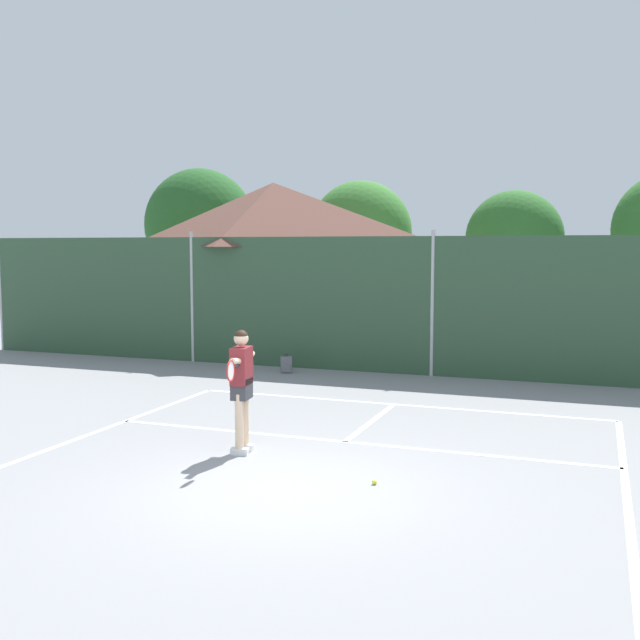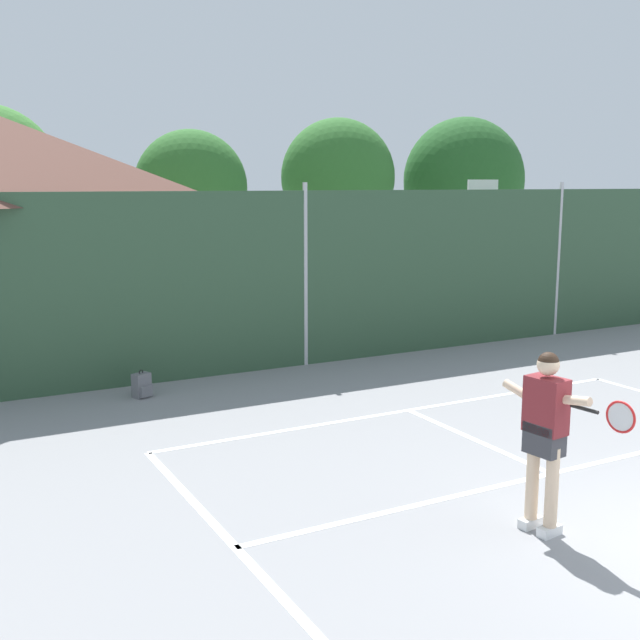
# 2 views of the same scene
# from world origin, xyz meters

# --- Properties ---
(ground_plane) EXTENTS (120.00, 120.00, 0.00)m
(ground_plane) POSITION_xyz_m (0.00, 0.00, 0.00)
(ground_plane) COLOR gray
(court_markings) EXTENTS (8.30, 11.10, 0.01)m
(court_markings) POSITION_xyz_m (0.00, 0.65, 0.00)
(court_markings) COLOR white
(court_markings) RESTS_ON ground
(chainlink_fence) EXTENTS (26.09, 0.09, 3.48)m
(chainlink_fence) POSITION_xyz_m (0.00, 9.00, 1.67)
(chainlink_fence) COLOR #2D4C33
(chainlink_fence) RESTS_ON ground
(clubhouse_building) EXTENTS (7.44, 5.38, 5.00)m
(clubhouse_building) POSITION_xyz_m (-5.59, 12.33, 2.59)
(clubhouse_building) COLOR beige
(clubhouse_building) RESTS_ON ground
(treeline_backdrop) EXTENTS (26.82, 4.05, 6.19)m
(treeline_backdrop) POSITION_xyz_m (-0.04, 18.12, 3.65)
(treeline_backdrop) COLOR brown
(treeline_backdrop) RESTS_ON ground
(tennis_player) EXTENTS (0.38, 1.42, 1.85)m
(tennis_player) POSITION_xyz_m (-1.25, 1.35, 1.11)
(tennis_player) COLOR silver
(tennis_player) RESTS_ON ground
(tennis_ball) EXTENTS (0.07, 0.07, 0.07)m
(tennis_ball) POSITION_xyz_m (1.04, 0.59, 0.03)
(tennis_ball) COLOR #CCE033
(tennis_ball) RESTS_ON ground
(backpack_grey) EXTENTS (0.33, 0.32, 0.46)m
(backpack_grey) POSITION_xyz_m (-3.43, 8.19, 0.19)
(backpack_grey) COLOR slate
(backpack_grey) RESTS_ON ground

